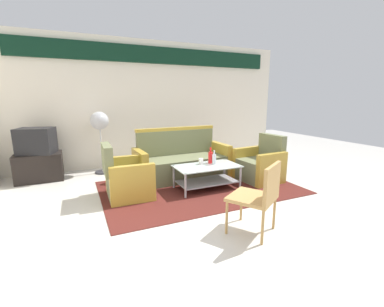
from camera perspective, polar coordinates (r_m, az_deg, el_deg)
The scene contains 14 objects.
ground_plane at distance 3.83m, azimuth 6.25°, elevation -11.82°, with size 14.00×14.00×0.00m, color beige.
wall_back at distance 6.32m, azimuth -7.91°, elevation 11.34°, with size 6.52×0.19×2.80m.
rug at distance 4.63m, azimuth 1.64°, elevation -7.39°, with size 3.28×2.12×0.01m, color #511E19.
couch at distance 5.10m, azimuth -2.22°, elevation -1.90°, with size 1.83×0.80×0.96m.
armchair_left at distance 4.27m, azimuth -13.99°, elevation -5.46°, with size 0.72×0.77×0.85m.
armchair_right at distance 5.11m, azimuth 14.58°, elevation -2.57°, with size 0.75×0.81×0.85m.
coffee_table at distance 4.51m, azimuth 3.26°, elevation -4.36°, with size 1.10×0.60×0.40m.
bottle_red at distance 4.63m, azimuth 4.04°, elevation -0.79°, with size 0.08×0.08×0.28m.
bottle_clear at distance 4.56m, azimuth 4.82°, elevation -1.20°, with size 0.07×0.07×0.25m.
cup at distance 4.56m, azimuth 1.96°, elevation -1.70°, with size 0.08×0.08×0.10m, color silver.
tv_stand at distance 5.74m, azimuth -30.24°, elevation -2.56°, with size 0.80×0.50×0.52m, color black.
television at distance 5.65m, azimuth -30.76°, elevation 2.37°, with size 0.70×0.60×0.48m.
pedestal_fan at distance 5.65m, azimuth -19.43°, elevation 5.99°, with size 0.36×0.36×1.27m.
wicker_chair at distance 3.08m, azimuth 14.54°, elevation -8.32°, with size 0.66×0.66×0.84m.
Camera 1 is at (-1.81, -3.00, 1.55)m, focal length 24.55 mm.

